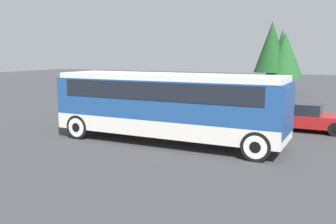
% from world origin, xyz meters
% --- Properties ---
extents(ground_plane, '(120.00, 120.00, 0.00)m').
position_xyz_m(ground_plane, '(0.00, 0.00, 0.00)').
color(ground_plane, '#38383A').
extents(tour_bus, '(9.87, 2.68, 2.93)m').
position_xyz_m(tour_bus, '(0.10, 0.00, 1.78)').
color(tour_bus, silver).
rests_on(tour_bus, ground_plane).
extents(parked_car_near, '(4.20, 1.91, 1.36)m').
position_xyz_m(parked_car_near, '(4.68, 5.33, 0.68)').
color(parked_car_near, maroon).
rests_on(parked_car_near, ground_plane).
extents(parked_car_mid, '(4.12, 1.86, 1.39)m').
position_xyz_m(parked_car_mid, '(-5.16, 5.99, 0.70)').
color(parked_car_mid, '#BCBCC1').
rests_on(parked_car_mid, ground_plane).
extents(parked_car_far, '(4.34, 1.81, 1.41)m').
position_xyz_m(parked_car_far, '(-0.78, 8.13, 0.70)').
color(parked_car_far, '#2D5638').
rests_on(parked_car_far, ground_plane).
extents(tree_left, '(2.37, 2.37, 6.30)m').
position_xyz_m(tree_left, '(0.12, 25.72, 4.12)').
color(tree_left, brown).
rests_on(tree_left, ground_plane).
extents(tree_center, '(3.37, 3.37, 5.73)m').
position_xyz_m(tree_center, '(1.13, 21.29, 3.68)').
color(tree_center, brown).
rests_on(tree_center, ground_plane).
extents(tree_right, '(3.08, 3.08, 6.71)m').
position_xyz_m(tree_right, '(0.00, 21.13, 4.39)').
color(tree_right, brown).
rests_on(tree_right, ground_plane).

